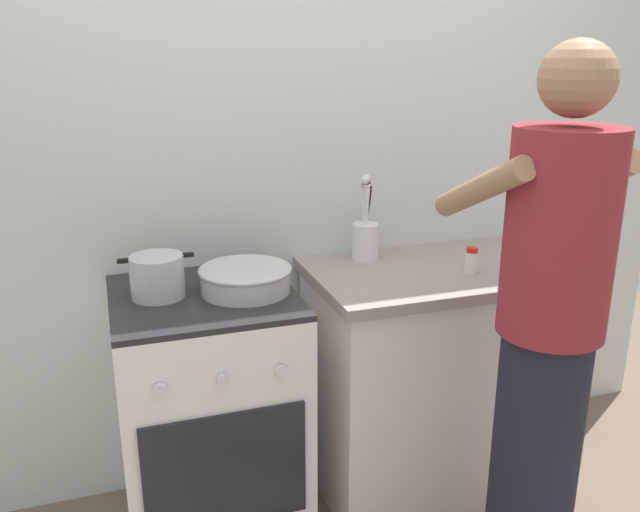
# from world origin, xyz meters

# --- Properties ---
(back_wall) EXTENTS (3.20, 0.10, 2.50)m
(back_wall) POSITION_xyz_m (0.20, 0.50, 1.25)
(back_wall) COLOR silver
(back_wall) RESTS_ON ground
(countertop) EXTENTS (1.00, 0.60, 0.90)m
(countertop) POSITION_xyz_m (0.55, 0.15, 0.45)
(countertop) COLOR silver
(countertop) RESTS_ON ground
(stove_range) EXTENTS (0.60, 0.62, 0.90)m
(stove_range) POSITION_xyz_m (-0.35, 0.15, 0.45)
(stove_range) COLOR white
(stove_range) RESTS_ON ground
(pot) EXTENTS (0.24, 0.17, 0.14)m
(pot) POSITION_xyz_m (-0.49, 0.17, 0.97)
(pot) COLOR #B2B2B7
(pot) RESTS_ON stove_range
(mixing_bowl) EXTENTS (0.31, 0.31, 0.08)m
(mixing_bowl) POSITION_xyz_m (-0.21, 0.13, 0.95)
(mixing_bowl) COLOR #B7B7BC
(mixing_bowl) RESTS_ON stove_range
(utensil_crock) EXTENTS (0.10, 0.10, 0.33)m
(utensil_crock) POSITION_xyz_m (0.30, 0.33, 1.00)
(utensil_crock) COLOR silver
(utensil_crock) RESTS_ON countertop
(spice_bottle) EXTENTS (0.04, 0.04, 0.10)m
(spice_bottle) POSITION_xyz_m (0.60, 0.06, 0.95)
(spice_bottle) COLOR silver
(spice_bottle) RESTS_ON countertop
(person) EXTENTS (0.41, 0.50, 1.70)m
(person) POSITION_xyz_m (0.54, -0.47, 0.86)
(person) COLOR black
(person) RESTS_ON ground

